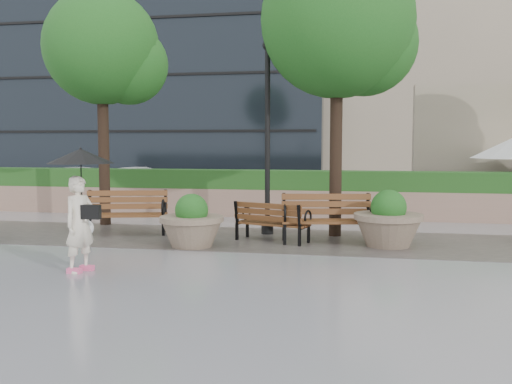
% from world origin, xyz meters
% --- Properties ---
extents(ground, '(100.00, 100.00, 0.00)m').
position_xyz_m(ground, '(0.00, 0.00, 0.00)').
color(ground, gray).
rests_on(ground, ground).
extents(cobble_strip, '(28.00, 3.20, 0.01)m').
position_xyz_m(cobble_strip, '(0.00, 3.00, 0.01)').
color(cobble_strip, '#383330').
rests_on(cobble_strip, ground).
extents(hedge_wall, '(24.00, 0.80, 1.35)m').
position_xyz_m(hedge_wall, '(0.00, 7.00, 0.66)').
color(hedge_wall, '#957260').
rests_on(hedge_wall, ground).
extents(asphalt_street, '(40.00, 7.00, 0.00)m').
position_xyz_m(asphalt_street, '(0.00, 11.00, 0.00)').
color(asphalt_street, black).
rests_on(asphalt_street, ground).
extents(bench_1, '(2.01, 1.18, 1.02)m').
position_xyz_m(bench_1, '(-2.54, 3.10, 0.30)').
color(bench_1, brown).
rests_on(bench_1, ground).
extents(bench_2, '(1.72, 1.13, 0.87)m').
position_xyz_m(bench_2, '(0.99, 2.74, 0.26)').
color(bench_2, brown).
rests_on(bench_2, ground).
extents(bench_3, '(2.04, 1.10, 1.04)m').
position_xyz_m(bench_3, '(2.18, 2.83, 0.31)').
color(bench_3, brown).
rests_on(bench_3, ground).
extents(planter_left, '(1.32, 1.32, 1.11)m').
position_xyz_m(planter_left, '(-0.54, 1.84, 0.43)').
color(planter_left, '#7F6B56').
rests_on(planter_left, ground).
extents(planter_right, '(1.42, 1.42, 1.19)m').
position_xyz_m(planter_right, '(3.45, 2.64, 0.47)').
color(planter_right, '#7F6B56').
rests_on(planter_right, ground).
extents(lamppost, '(0.28, 0.28, 4.50)m').
position_xyz_m(lamppost, '(0.72, 3.77, 2.00)').
color(lamppost, black).
rests_on(lamppost, ground).
extents(tree_0, '(3.09, 2.93, 6.06)m').
position_xyz_m(tree_0, '(-3.58, 4.57, 4.46)').
color(tree_0, black).
rests_on(tree_0, ground).
extents(tree_1, '(3.53, 3.45, 6.59)m').
position_xyz_m(tree_1, '(2.45, 3.85, 4.74)').
color(tree_1, black).
rests_on(tree_1, ground).
extents(car_left, '(4.48, 2.29, 1.25)m').
position_xyz_m(car_left, '(-7.09, 10.13, 0.62)').
color(car_left, silver).
rests_on(car_left, ground).
extents(car_right, '(3.88, 1.70, 1.24)m').
position_xyz_m(car_right, '(-5.08, 10.23, 0.62)').
color(car_right, silver).
rests_on(car_right, ground).
extents(pedestrian, '(1.12, 1.12, 2.05)m').
position_xyz_m(pedestrian, '(-1.68, -0.66, 1.25)').
color(pedestrian, beige).
rests_on(pedestrian, ground).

